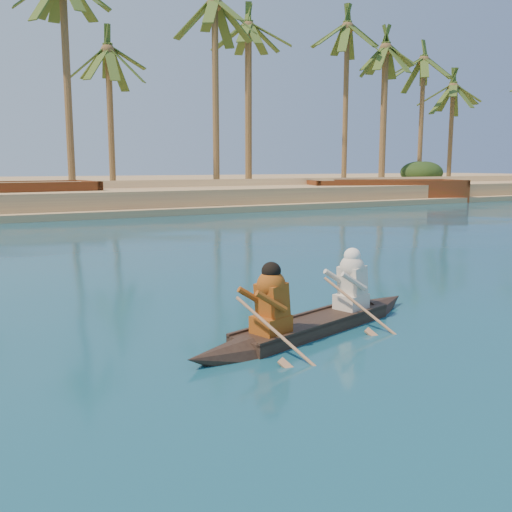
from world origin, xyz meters
TOP-DOWN VIEW (x-y plane):
  - sandy_embankment at (0.00, 46.89)m, footprint 150.00×51.00m
  - palm_grove at (0.00, 35.00)m, footprint 110.00×14.00m
  - shrub_cluster at (0.00, 31.50)m, footprint 100.00×6.00m
  - canoe at (-8.00, 0.55)m, footprint 5.28×2.14m
  - barge_right at (15.85, 25.63)m, footprint 12.17×7.38m

SIDE VIEW (x-z plane):
  - canoe at x=-8.00m, z-range -0.45..1.01m
  - sandy_embankment at x=0.00m, z-range -0.22..1.28m
  - barge_right at x=15.85m, z-range -0.29..1.64m
  - shrub_cluster at x=0.00m, z-range 0.00..2.40m
  - palm_grove at x=0.00m, z-range 0.00..16.00m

